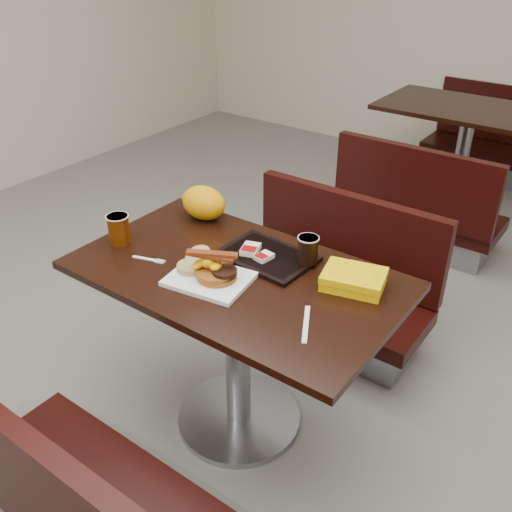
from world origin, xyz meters
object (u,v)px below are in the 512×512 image
Objects in this scene: knife at (306,324)px; clamshell at (354,279)px; bench_near_n at (327,278)px; table_far at (461,160)px; bench_far_n at (491,136)px; platter at (209,279)px; tray at (267,256)px; hashbrown_sleeve_left at (250,249)px; coffee_cup_near at (119,229)px; bench_near_s at (100,474)px; bench_far_s at (423,195)px; hashbrown_sleeve_right at (264,257)px; pancake_stack at (217,274)px; paper_bag at (204,203)px; fork at (144,258)px; coffee_cup_far at (308,250)px; table_near at (238,352)px.

clamshell is at bearing 148.14° from knife.
table_far is (0.00, 1.90, 0.02)m from bench_near_n.
bench_far_n is 3.57× the size of platter.
hashbrown_sleeve_left is (-0.06, -0.02, 0.02)m from tray.
table_far is 2.78m from coffee_cup_near.
bench_far_s is (0.00, 2.60, 0.00)m from bench_near_s.
hashbrown_sleeve_right reaches higher than table_far.
knife is (0.37, -2.02, 0.39)m from bench_far_s.
bench_far_n is 5.22× the size of knife.
bench_near_s is 3.57× the size of platter.
platter is (-0.04, -2.70, 0.38)m from table_far.
pancake_stack is at bearing -98.34° from tray.
fork is at bearing -83.90° from paper_bag.
fork is 0.78m from clamshell.
bench_far_n is 9.83× the size of coffee_cup_far.
bench_far_s is at bearing 89.62° from pancake_stack.
hashbrown_sleeve_right is (0.01, -0.03, 0.02)m from tray.
table_far is 2.78m from fork.
fork is 0.65× the size of paper_bag.
platter is 0.30m from fork.
table_far is at bearing 159.34° from knife.
coffee_cup_near is 1.74× the size of hashbrown_sleeve_right.
pancake_stack is 0.51m from paper_bag.
hashbrown_sleeve_right is (0.04, 0.11, 0.40)m from table_near.
coffee_cup_far is 0.57m from paper_bag.
platter is (-0.04, -0.80, 0.40)m from bench_near_n.
table_far is 8.52× the size of pancake_stack.
coffee_cup_near is (-0.50, -3.40, 0.45)m from bench_far_n.
bench_near_s is at bearing -95.14° from platter.
bench_near_s is at bearing -101.74° from coffee_cup_far.
clamshell reaches higher than knife.
clamshell is at bearing 23.15° from table_near.
hashbrown_sleeve_left is at bearing -90.88° from bench_far_s.
coffee_cup_near reaches higher than table_far.
bench_near_n is 1.00× the size of bench_far_n.
table_far is at bearing 80.40° from platter.
tray is 0.04m from hashbrown_sleeve_right.
paper_bag is at bearing 111.39° from bench_near_s.
paper_bag is at bearing 78.73° from fork.
tray is 0.17m from coffee_cup_far.
clamshell is (0.35, 0.02, 0.02)m from tray.
paper_bag is at bearing 135.75° from pancake_stack.
platter is 0.04m from pancake_stack.
hashbrown_sleeve_left reaches higher than bench_far_s.
fork is 1.57× the size of hashbrown_sleeve_left.
tray is 0.35m from clamshell.
platter is at bearing -90.64° from bench_far_n.
knife reaches higher than bench_near_n.
bench_near_n is at bearing -90.00° from bench_far_s.
paper_bag is (-0.56, 0.08, 0.00)m from coffee_cup_far.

